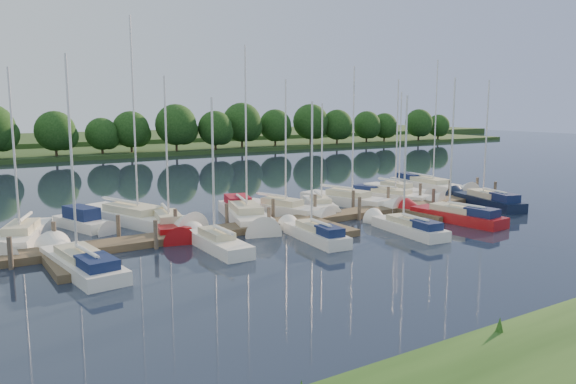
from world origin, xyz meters
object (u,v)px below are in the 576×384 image
sailboat_n_0 (22,239)px  sailboat_n_5 (283,211)px  dock (311,222)px  sailboat_s_2 (314,235)px  motorboat (83,223)px

sailboat_n_0 → sailboat_n_5: (17.05, -0.84, 0.00)m
dock → sailboat_n_0: bearing=164.4°
sailboat_n_0 → sailboat_s_2: sailboat_n_0 is taller
sailboat_s_2 → sailboat_n_0: bearing=156.1°
sailboat_n_5 → dock: bearing=68.0°
dock → sailboat_n_5: bearing=86.7°
sailboat_n_0 → sailboat_n_5: size_ratio=1.03×
sailboat_n_0 → motorboat: 4.34m
sailboat_n_0 → sailboat_n_5: 17.07m
dock → sailboat_s_2: bearing=-122.4°
motorboat → sailboat_s_2: sailboat_s_2 is taller
dock → sailboat_n_5: size_ratio=4.00×
sailboat_n_0 → motorboat: sailboat_n_0 is taller
sailboat_n_0 → sailboat_s_2: (14.50, -8.36, 0.04)m
motorboat → sailboat_s_2: (10.65, -10.35, -0.05)m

